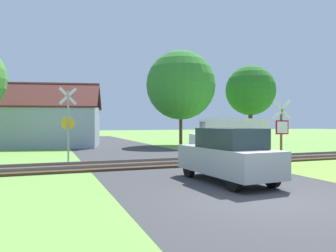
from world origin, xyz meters
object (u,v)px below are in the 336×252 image
at_px(house, 52,125).
at_px(tree_right, 181,85).
at_px(parked_car, 228,155).
at_px(stop_sign_near, 282,130).
at_px(mail_truck, 231,134).
at_px(crossing_sign_far, 68,120).
at_px(tree_far, 251,91).

bearing_deg(house, tree_right, 2.70).
bearing_deg(parked_car, house, 101.53).
height_order(stop_sign_near, house, house).
bearing_deg(parked_car, stop_sign_near, 24.22).
bearing_deg(stop_sign_near, mail_truck, -97.05).
bearing_deg(tree_right, mail_truck, -87.66).
height_order(stop_sign_near, crossing_sign_far, crossing_sign_far).
height_order(house, tree_far, tree_far).
xyz_separation_m(crossing_sign_far, house, (-0.61, 11.58, -0.28)).
relative_size(house, tree_far, 1.13).
relative_size(tree_far, tree_right, 0.93).
xyz_separation_m(house, parked_car, (5.20, -18.99, -0.91)).
relative_size(mail_truck, parked_car, 1.26).
relative_size(house, tree_right, 1.05).
bearing_deg(tree_far, stop_sign_near, -120.67).
height_order(stop_sign_near, tree_right, tree_right).
bearing_deg(house, mail_truck, -28.75).
xyz_separation_m(stop_sign_near, parked_car, (-3.86, -2.05, -0.77)).
bearing_deg(crossing_sign_far, house, 84.84).
xyz_separation_m(crossing_sign_far, tree_far, (18.23, 11.14, 3.12)).
xyz_separation_m(crossing_sign_far, parked_car, (4.59, -7.41, -1.19)).
xyz_separation_m(stop_sign_near, crossing_sign_far, (-8.45, 5.36, 0.42)).
distance_m(crossing_sign_far, house, 11.60).
height_order(mail_truck, parked_car, mail_truck).
distance_m(stop_sign_near, tree_right, 15.58).
xyz_separation_m(tree_far, tree_right, (-8.18, -1.42, 0.06)).
xyz_separation_m(house, tree_far, (18.84, -0.45, 3.40)).
relative_size(crossing_sign_far, tree_far, 0.48).
relative_size(tree_right, mail_truck, 1.60).
distance_m(stop_sign_near, tree_far, 19.50).
height_order(stop_sign_near, tree_far, tree_far).
height_order(tree_far, tree_right, tree_right).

